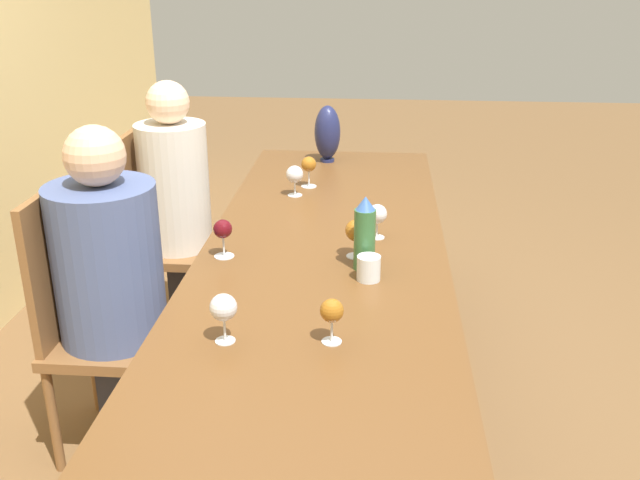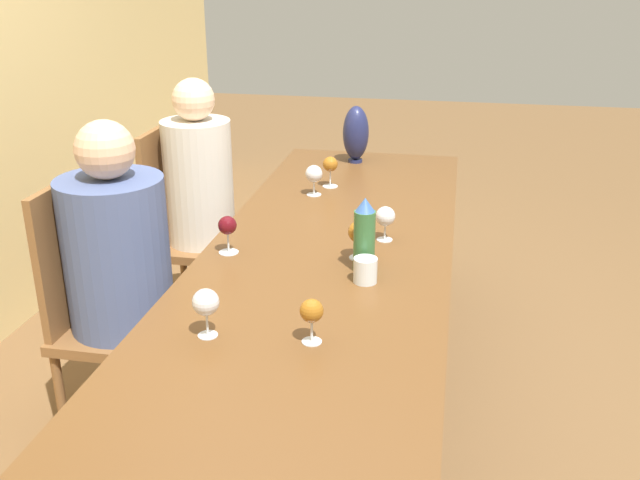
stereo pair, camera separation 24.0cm
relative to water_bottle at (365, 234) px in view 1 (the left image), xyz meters
The scene contains 16 objects.
ground_plane 0.92m from the water_bottle, 39.95° to the left, with size 14.00×14.00×0.00m, color brown.
dining_table 0.30m from the water_bottle, 39.95° to the left, with size 2.74×0.89×0.77m.
water_bottle is the anchor object (origin of this frame).
water_tumbler 0.12m from the water_bottle, 169.22° to the right, with size 0.08×0.08×0.08m.
vase 1.36m from the water_bottle, ahead, with size 0.13×0.13×0.29m.
wine_glass_0 0.50m from the water_bottle, 83.10° to the left, with size 0.07×0.07×0.14m.
wine_glass_1 0.95m from the water_bottle, 17.11° to the left, with size 0.07×0.07×0.14m.
wine_glass_2 0.29m from the water_bottle, ahead, with size 0.07×0.07×0.13m.
wine_glass_3 0.51m from the water_bottle, behind, with size 0.07×0.07×0.13m.
wine_glass_4 0.84m from the water_bottle, 23.07° to the left, with size 0.08×0.08×0.14m.
wine_glass_5 0.65m from the water_bottle, 145.02° to the left, with size 0.08×0.08×0.14m.
wine_glass_6 0.11m from the water_bottle, 17.47° to the left, with size 0.08×0.08×0.14m.
chair_near 1.05m from the water_bottle, 90.07° to the left, with size 0.44×0.44×1.01m.
chair_far 1.35m from the water_bottle, 48.69° to the left, with size 0.44×0.44×1.01m.
person_near 0.92m from the water_bottle, 90.08° to the left, with size 0.38×0.38×1.25m.
person_far 1.26m from the water_bottle, 45.90° to the left, with size 0.32×0.32×1.25m.
Camera 1 is at (-2.41, -0.19, 1.76)m, focal length 40.00 mm.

